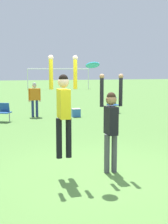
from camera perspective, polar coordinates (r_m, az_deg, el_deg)
name	(u,v)px	position (r m, az deg, el deg)	size (l,w,h in m)	color
ground_plane	(97,175)	(6.73, 2.37, -11.40)	(120.00, 120.00, 0.00)	#56843D
person_jumping	(64,105)	(6.29, -3.76, 1.37)	(0.60, 0.45, 2.09)	black
person_defending	(111,121)	(6.64, 4.95, -1.67)	(0.53, 0.38, 2.12)	#4C4C51
frisbee	(93,65)	(6.23, 1.59, 8.58)	(0.28, 0.26, 0.12)	#2D9EDB
camping_chair_2	(4,111)	(13.75, -14.45, 0.25)	(0.70, 0.76, 0.79)	gray
camping_chair_3	(113,103)	(16.15, 5.29, 1.57)	(0.60, 0.64, 0.79)	gray
person_spectator_near	(35,96)	(14.82, -9.03, 2.84)	(0.59, 0.21, 1.62)	navy
cooler_box	(76,113)	(14.68, -1.47, -0.12)	(0.37, 0.36, 0.39)	#336BB7
soccer_goal	(59,73)	(35.67, -4.65, 7.15)	(7.10, 0.10, 2.35)	white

